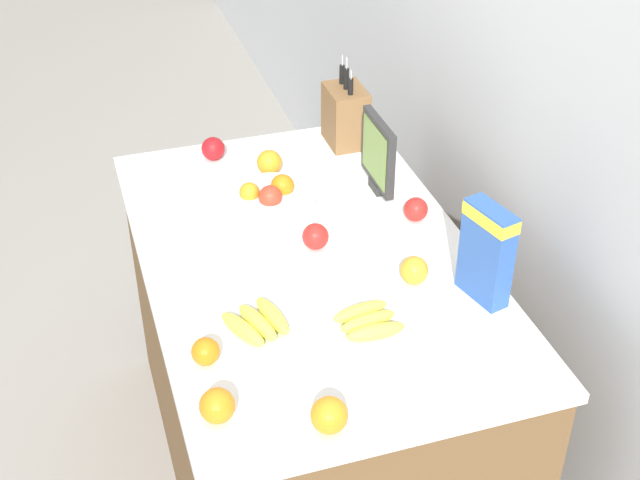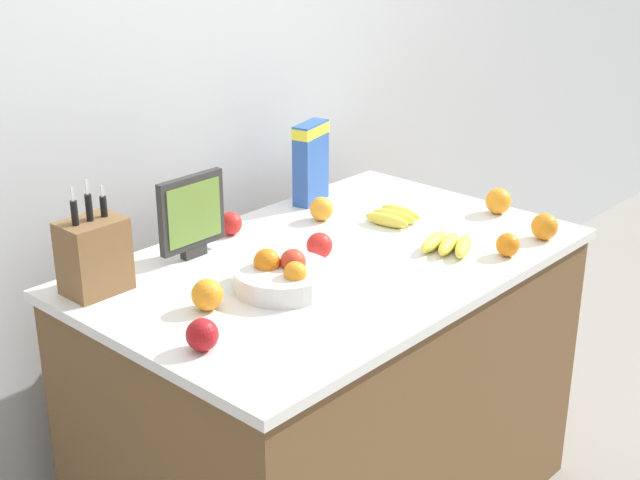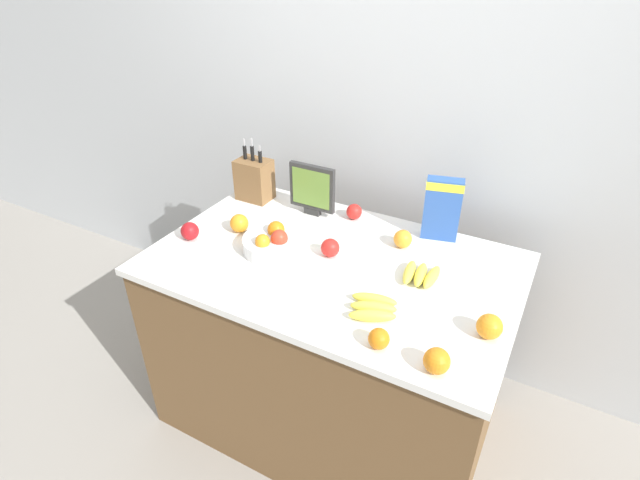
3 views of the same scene
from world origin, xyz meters
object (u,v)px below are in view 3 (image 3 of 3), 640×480
at_px(banana_bunch_left, 373,307).
at_px(apple_rightmost, 190,231).
at_px(knife_block, 254,179).
at_px(orange_by_cereal, 379,339).
at_px(cereal_box, 442,206).
at_px(small_monitor, 312,189).
at_px(fruit_bowl, 275,242).
at_px(orange_front_right, 239,223).
at_px(banana_bunch_right, 420,275).
at_px(orange_near_bowl, 437,361).
at_px(apple_near_bananas, 354,212).
at_px(orange_mid_right, 490,327).
at_px(orange_mid_left, 403,239).
at_px(apple_leftmost, 330,248).

distance_m(banana_bunch_left, apple_rightmost, 0.89).
bearing_deg(knife_block, orange_by_cereal, -35.67).
bearing_deg(cereal_box, small_monitor, 173.36).
xyz_separation_m(fruit_bowl, orange_front_right, (-0.22, 0.05, 0.00)).
distance_m(banana_bunch_right, apple_rightmost, 0.98).
xyz_separation_m(banana_bunch_right, orange_near_bowl, (0.19, -0.43, 0.02)).
bearing_deg(apple_rightmost, banana_bunch_left, -4.83).
bearing_deg(knife_block, fruit_bowl, -45.84).
xyz_separation_m(knife_block, apple_near_bananas, (0.52, 0.04, -0.07)).
bearing_deg(banana_bunch_right, orange_mid_right, -33.87).
relative_size(knife_block, orange_mid_right, 3.68).
height_order(banana_bunch_left, apple_near_bananas, apple_near_bananas).
height_order(fruit_bowl, orange_mid_left, fruit_bowl).
xyz_separation_m(apple_rightmost, orange_front_right, (0.15, 0.15, 0.00)).
xyz_separation_m(apple_leftmost, orange_front_right, (-0.44, -0.02, 0.00)).
distance_m(fruit_bowl, apple_near_bananas, 0.44).
bearing_deg(fruit_bowl, cereal_box, 36.90).
height_order(orange_by_cereal, orange_near_bowl, orange_near_bowl).
bearing_deg(apple_near_bananas, orange_mid_left, -23.52).
height_order(cereal_box, banana_bunch_left, cereal_box).
distance_m(orange_mid_right, orange_mid_left, 0.58).
xyz_separation_m(banana_bunch_left, apple_leftmost, (-0.30, 0.25, 0.02)).
height_order(knife_block, orange_by_cereal, knife_block).
bearing_deg(knife_block, apple_near_bananas, 4.82).
xyz_separation_m(small_monitor, fruit_bowl, (0.02, -0.35, -0.09)).
height_order(fruit_bowl, orange_near_bowl, fruit_bowl).
height_order(cereal_box, fruit_bowl, cereal_box).
height_order(fruit_bowl, apple_near_bananas, fruit_bowl).
bearing_deg(fruit_bowl, orange_near_bowl, -23.00).
bearing_deg(orange_mid_right, apple_near_bananas, 144.91).
height_order(orange_mid_right, orange_near_bowl, orange_mid_right).
bearing_deg(apple_leftmost, orange_mid_right, -14.86).
xyz_separation_m(fruit_bowl, apple_rightmost, (-0.37, -0.10, 0.00)).
xyz_separation_m(fruit_bowl, apple_leftmost, (0.22, 0.07, 0.00)).
distance_m(orange_front_right, orange_mid_right, 1.13).
bearing_deg(apple_rightmost, orange_near_bowl, -11.54).
xyz_separation_m(apple_rightmost, orange_mid_left, (0.82, 0.38, -0.00)).
bearing_deg(apple_near_bananas, knife_block, -175.18).
bearing_deg(orange_mid_left, orange_near_bowl, -61.27).
bearing_deg(apple_near_bananas, orange_near_bowl, -49.97).
bearing_deg(orange_front_right, orange_near_bowl, -21.07).
bearing_deg(orange_by_cereal, cereal_box, 92.72).
height_order(banana_bunch_right, orange_front_right, orange_front_right).
distance_m(small_monitor, orange_near_bowl, 1.06).
bearing_deg(cereal_box, orange_mid_left, -140.69).
bearing_deg(orange_mid_left, orange_front_right, -161.73).
height_order(cereal_box, orange_mid_right, cereal_box).
xyz_separation_m(apple_near_bananas, apple_rightmost, (-0.54, -0.50, 0.00)).
bearing_deg(apple_leftmost, orange_mid_left, 41.27).
distance_m(fruit_bowl, orange_mid_right, 0.90).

